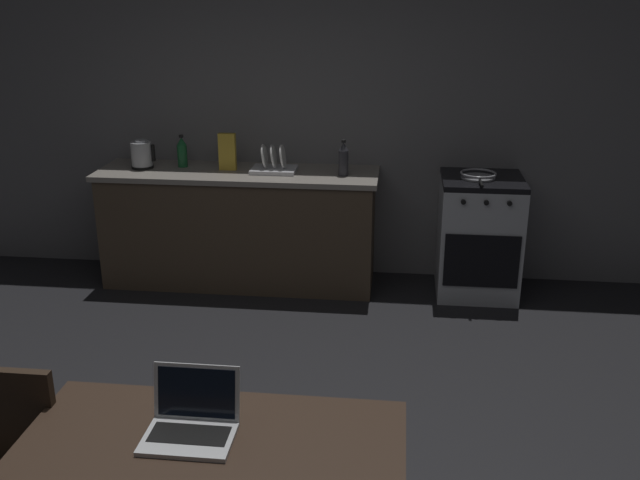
# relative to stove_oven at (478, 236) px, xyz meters

# --- Properties ---
(ground_plane) EXTENTS (12.00, 12.00, 0.00)m
(ground_plane) POSITION_rel_stove_oven_xyz_m (-1.31, -2.28, -0.46)
(ground_plane) COLOR black
(back_wall) EXTENTS (6.40, 0.10, 2.57)m
(back_wall) POSITION_rel_stove_oven_xyz_m (-1.01, 0.35, 0.83)
(back_wall) COLOR slate
(back_wall) RESTS_ON ground_plane
(kitchen_counter) EXTENTS (2.16, 0.64, 0.91)m
(kitchen_counter) POSITION_rel_stove_oven_xyz_m (-1.85, 0.00, 0.00)
(kitchen_counter) COLOR #4C3D2D
(kitchen_counter) RESTS_ON ground_plane
(stove_oven) EXTENTS (0.60, 0.62, 0.91)m
(stove_oven) POSITION_rel_stove_oven_xyz_m (0.00, 0.00, 0.00)
(stove_oven) COLOR #B7BABF
(stove_oven) RESTS_ON ground_plane
(dining_table) EXTENTS (1.37, 0.82, 0.74)m
(dining_table) POSITION_rel_stove_oven_xyz_m (-1.24, -3.24, 0.21)
(dining_table) COLOR #332319
(dining_table) RESTS_ON ground_plane
(chair) EXTENTS (0.40, 0.40, 0.88)m
(chair) POSITION_rel_stove_oven_xyz_m (-2.09, -3.11, 0.05)
(chair) COLOR #2D2116
(chair) RESTS_ON ground_plane
(laptop) EXTENTS (0.32, 0.27, 0.22)m
(laptop) POSITION_rel_stove_oven_xyz_m (-1.32, -3.13, 0.33)
(laptop) COLOR silver
(laptop) RESTS_ON dining_table
(electric_kettle) EXTENTS (0.19, 0.17, 0.22)m
(electric_kettle) POSITION_rel_stove_oven_xyz_m (-2.61, 0.00, 0.56)
(electric_kettle) COLOR black
(electric_kettle) RESTS_ON kitchen_counter
(bottle) EXTENTS (0.07, 0.07, 0.27)m
(bottle) POSITION_rel_stove_oven_xyz_m (-1.04, -0.05, 0.58)
(bottle) COLOR #2D2D33
(bottle) RESTS_ON kitchen_counter
(frying_pan) EXTENTS (0.27, 0.44, 0.05)m
(frying_pan) POSITION_rel_stove_oven_xyz_m (-0.04, -0.03, 0.48)
(frying_pan) COLOR gray
(frying_pan) RESTS_ON stove_oven
(cereal_box) EXTENTS (0.13, 0.05, 0.28)m
(cereal_box) POSITION_rel_stove_oven_xyz_m (-1.93, 0.02, 0.60)
(cereal_box) COLOR gold
(cereal_box) RESTS_ON kitchen_counter
(dish_rack) EXTENTS (0.34, 0.26, 0.21)m
(dish_rack) POSITION_rel_stove_oven_xyz_m (-1.57, 0.00, 0.50)
(dish_rack) COLOR silver
(dish_rack) RESTS_ON kitchen_counter
(bottle_b) EXTENTS (0.08, 0.08, 0.25)m
(bottle_b) POSITION_rel_stove_oven_xyz_m (-2.31, 0.08, 0.57)
(bottle_b) COLOR #19592D
(bottle_b) RESTS_ON kitchen_counter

